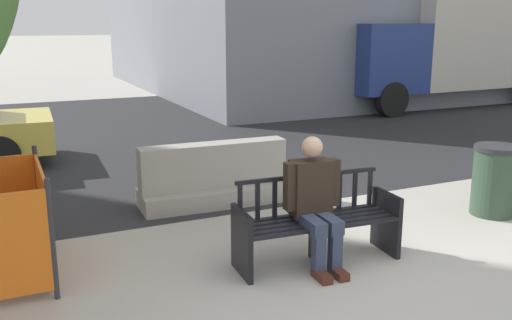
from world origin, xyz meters
TOP-DOWN VIEW (x-y plane):
  - ground_plane at (0.00, 0.00)m, footprint 200.00×200.00m
  - street_asphalt at (0.00, 8.70)m, footprint 120.00×12.00m
  - street_bench at (-0.31, 0.99)m, footprint 1.72×0.63m
  - seated_person at (-0.37, 0.94)m, footprint 0.59×0.74m
  - jersey_barrier_centre at (-0.59, 3.22)m, footprint 2.03×0.76m
  - delivery_truck at (8.90, 9.16)m, footprint 6.85×2.46m
  - trash_bin at (2.50, 1.32)m, footprint 0.58×0.58m

SIDE VIEW (x-z plane):
  - ground_plane at x=0.00m, z-range 0.00..0.00m
  - street_asphalt at x=0.00m, z-range 0.00..0.01m
  - jersey_barrier_centre at x=-0.59m, z-range -0.08..0.76m
  - street_bench at x=-0.31m, z-range -0.04..0.84m
  - trash_bin at x=2.50m, z-range 0.00..0.90m
  - seated_person at x=-0.37m, z-range 0.03..1.35m
  - delivery_truck at x=8.90m, z-range 0.16..3.21m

